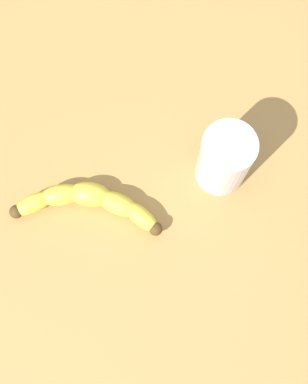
{
  "coord_description": "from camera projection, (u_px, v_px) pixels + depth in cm",
  "views": [
    {
      "loc": [
        -19.18,
        0.92,
        80.44
      ],
      "look_at": [
        -0.53,
        -7.31,
        5.0
      ],
      "focal_mm": 49.67,
      "sensor_mm": 36.0,
      "label": 1
    }
  ],
  "objects": [
    {
      "name": "smoothie_glass",
      "position": [
        224.0,
        160.0,
        0.76
      ],
      "size": [
        7.56,
        7.56,
        12.07
      ],
      "color": "silver",
      "rests_on": "wooden_tabletop"
    },
    {
      "name": "wooden_tabletop",
      "position": [
        109.0,
        214.0,
        0.81
      ],
      "size": [
        120.0,
        120.0,
        3.0
      ],
      "primitive_type": "cube",
      "color": "#B28647",
      "rests_on": "ground"
    },
    {
      "name": "banana",
      "position": [
        89.0,
        202.0,
        0.78
      ],
      "size": [
        13.59,
        19.97,
        3.67
      ],
      "rotation": [
        0.0,
        0.0,
        1.03
      ],
      "color": "yellow",
      "rests_on": "wooden_tabletop"
    }
  ]
}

